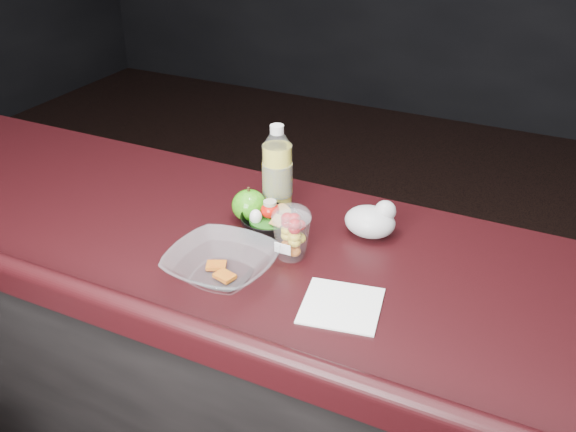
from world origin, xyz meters
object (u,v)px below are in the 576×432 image
object	(u,v)px
snack_bowl	(269,222)
takeout_bowl	(222,264)
green_apple	(249,205)
fruit_cup	(291,231)
lemonade_bottle	(277,176)

from	to	relation	value
snack_bowl	takeout_bowl	xyz separation A→B (m)	(-0.01, -0.21, 0.00)
takeout_bowl	snack_bowl	bearing A→B (deg)	88.47
snack_bowl	green_apple	bearing A→B (deg)	157.32
fruit_cup	green_apple	world-z (taller)	fruit_cup
fruit_cup	green_apple	bearing A→B (deg)	148.05
lemonade_bottle	takeout_bowl	bearing A→B (deg)	-85.47
lemonade_bottle	green_apple	bearing A→B (deg)	-117.93
fruit_cup	snack_bowl	distance (m)	0.13
fruit_cup	green_apple	size ratio (longest dim) A/B	1.43
fruit_cup	takeout_bowl	distance (m)	0.18
green_apple	takeout_bowl	world-z (taller)	green_apple
lemonade_bottle	green_apple	distance (m)	0.11
lemonade_bottle	snack_bowl	xyz separation A→B (m)	(0.03, -0.11, -0.07)
fruit_cup	snack_bowl	size ratio (longest dim) A/B	0.81
lemonade_bottle	snack_bowl	size ratio (longest dim) A/B	1.46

